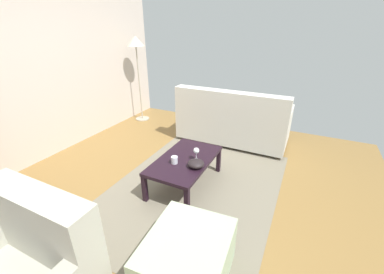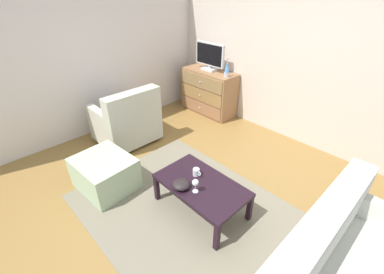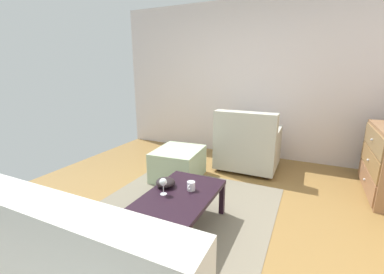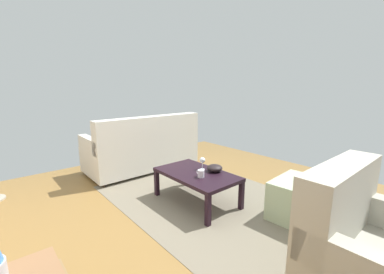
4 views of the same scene
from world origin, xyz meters
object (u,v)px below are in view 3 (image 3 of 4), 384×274
bowl_decorative (166,182)px  ottoman (178,164)px  wine_glass (163,183)px  mug (191,186)px  armchair (248,146)px  coffee_table (178,200)px

bowl_decorative → ottoman: (-0.99, -0.39, -0.21)m
wine_glass → ottoman: wine_glass is taller
mug → ottoman: (-0.96, -0.65, -0.21)m
mug → armchair: armchair is taller
wine_glass → ottoman: bearing=-158.1°
coffee_table → mug: 0.18m
mug → wine_glass: bearing=-46.8°
bowl_decorative → armchair: armchair is taller
wine_glass → mug: size_ratio=1.38×
wine_glass → coffee_table: bearing=106.8°
mug → bowl_decorative: (0.03, -0.26, -0.00)m
coffee_table → armchair: bearing=173.7°
coffee_table → armchair: 1.85m
wine_glass → armchair: 1.91m
coffee_table → wine_glass: (0.04, -0.13, 0.16)m
ottoman → coffee_table: bearing=28.2°
coffee_table → mug: mug is taller
mug → bowl_decorative: 0.26m
bowl_decorative → coffee_table: bearing=61.2°
wine_glass → ottoman: 1.26m
coffee_table → mug: size_ratio=8.81×
wine_glass → mug: (-0.18, 0.19, -0.07)m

